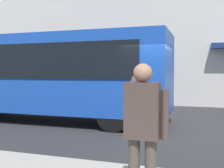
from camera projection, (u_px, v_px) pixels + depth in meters
The scene contains 3 objects.
ground_plane at pixel (168, 132), 8.00m from camera, with size 60.00×60.00×0.00m, color #2B2B2D.
red_bus at pixel (44, 74), 9.94m from camera, with size 9.05×2.54×3.08m.
pedestrian_photographer at pixel (143, 124), 3.22m from camera, with size 0.53×0.52×1.70m.
Camera 1 is at (-0.93, 8.04, 1.75)m, focal length 44.01 mm.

